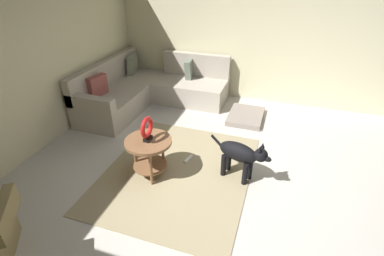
{
  "coord_description": "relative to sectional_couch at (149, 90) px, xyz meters",
  "views": [
    {
      "loc": [
        -2.7,
        -0.46,
        2.5
      ],
      "look_at": [
        0.45,
        0.6,
        0.55
      ],
      "focal_mm": 26.81,
      "sensor_mm": 36.0,
      "label": 1
    }
  ],
  "objects": [
    {
      "name": "ground_plane",
      "position": [
        -1.99,
        -2.01,
        -0.34
      ],
      "size": [
        6.0,
        6.0,
        0.1
      ],
      "primitive_type": "cube",
      "color": "beige"
    },
    {
      "name": "wall_back",
      "position": [
        -1.99,
        0.93,
        1.06
      ],
      "size": [
        6.0,
        0.12,
        2.7
      ],
      "primitive_type": "cube",
      "color": "beige",
      "rests_on": "ground_plane"
    },
    {
      "name": "wall_right",
      "position": [
        0.95,
        -2.01,
        1.06
      ],
      "size": [
        0.12,
        6.0,
        2.7
      ],
      "primitive_type": "cube",
      "color": "beige",
      "rests_on": "ground_plane"
    },
    {
      "name": "area_rug",
      "position": [
        -1.84,
        -1.31,
        -0.29
      ],
      "size": [
        2.3,
        1.9,
        0.01
      ],
      "primitive_type": "cube",
      "color": "tan",
      "rests_on": "ground_plane"
    },
    {
      "name": "sectional_couch",
      "position": [
        0.0,
        0.0,
        0.0
      ],
      "size": [
        2.2,
        2.25,
        0.88
      ],
      "color": "#B2A899",
      "rests_on": "ground_plane"
    },
    {
      "name": "side_table",
      "position": [
        -2.0,
        -0.98,
        0.12
      ],
      "size": [
        0.6,
        0.6,
        0.54
      ],
      "color": "brown",
      "rests_on": "ground_plane"
    },
    {
      "name": "torus_sculpture",
      "position": [
        -2.0,
        -0.98,
        0.42
      ],
      "size": [
        0.28,
        0.08,
        0.33
      ],
      "color": "black",
      "rests_on": "side_table"
    },
    {
      "name": "dog_bed_mat",
      "position": [
        -0.01,
        -1.93,
        -0.25
      ],
      "size": [
        0.8,
        0.6,
        0.09
      ],
      "primitive_type": "cube",
      "color": "gray",
      "rests_on": "ground_plane"
    },
    {
      "name": "dog",
      "position": [
        -1.7,
        -2.12,
        0.09
      ],
      "size": [
        0.36,
        0.83,
        0.63
      ],
      "rotation": [
        0.0,
        0.0,
        2.85
      ],
      "color": "black",
      "rests_on": "ground_plane"
    },
    {
      "name": "dog_toy_rope",
      "position": [
        -1.55,
        -1.36,
        -0.27
      ],
      "size": [
        0.19,
        0.09,
        0.05
      ],
      "primitive_type": "cylinder",
      "rotation": [
        0.0,
        1.57,
        2.89
      ],
      "color": "silver",
      "rests_on": "ground_plane"
    }
  ]
}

